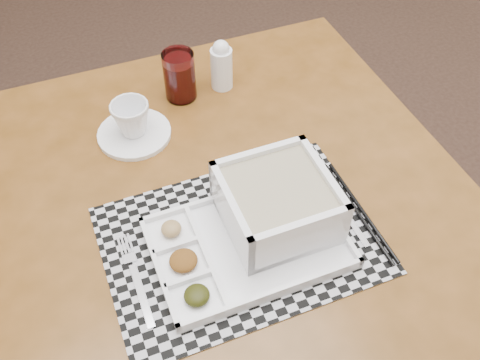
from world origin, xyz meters
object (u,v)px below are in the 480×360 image
dining_table (220,216)px  cup (131,119)px  serving_tray (268,214)px  creamer_bottle (221,65)px  juice_glass (180,77)px

dining_table → cup: (-0.10, 0.21, 0.12)m
serving_tray → creamer_bottle: size_ratio=2.80×
cup → juice_glass: bearing=9.7°
juice_glass → creamer_bottle: creamer_bottle is taller
serving_tray → creamer_bottle: (0.08, 0.40, 0.01)m
serving_tray → juice_glass: (-0.01, 0.40, 0.01)m
juice_glass → creamer_bottle: size_ratio=0.94×
serving_tray → juice_glass: size_ratio=2.99×
dining_table → serving_tray: (0.05, -0.11, 0.11)m
cup → creamer_bottle: creamer_bottle is taller
cup → serving_tray: bearing=-87.3°
serving_tray → cup: (-0.14, 0.32, 0.00)m
dining_table → juice_glass: 0.32m
cup → creamer_bottle: (0.23, 0.08, 0.01)m
dining_table → creamer_bottle: bearing=66.2°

